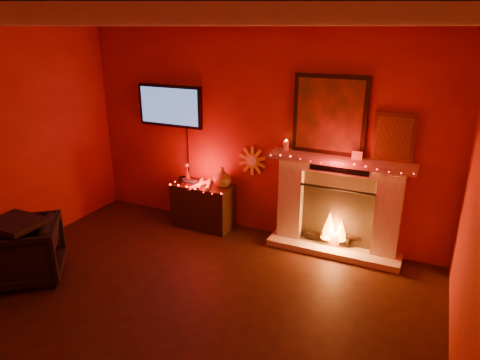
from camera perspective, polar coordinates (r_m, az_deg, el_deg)
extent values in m
plane|color=black|center=(4.27, -12.05, -19.90)|extent=(5.00, 5.00, 0.00)
plane|color=beige|center=(3.31, -15.55, 19.21)|extent=(5.00, 5.00, 0.00)
plane|color=maroon|center=(5.63, 2.23, 5.96)|extent=(5.00, 0.00, 5.00)
cube|color=#EFDDC9|center=(5.61, 12.26, -8.96)|extent=(1.65, 0.40, 0.08)
cube|color=#EFDDC9|center=(5.60, 6.88, -2.82)|extent=(0.30, 0.22, 0.95)
cube|color=#EFDDC9|center=(5.39, 19.10, -4.75)|extent=(0.30, 0.22, 0.95)
cube|color=#EFDDC9|center=(5.28, 13.31, 1.65)|extent=(1.50, 0.22, 0.14)
cube|color=#EFDDC9|center=(5.19, 13.25, 2.51)|extent=(1.72, 0.34, 0.06)
cube|color=#7F634A|center=(5.52, 13.00, -3.56)|extent=(0.90, 0.10, 0.95)
cube|color=black|center=(5.39, 12.51, -5.09)|extent=(0.90, 0.02, 0.78)
cylinder|color=black|center=(5.63, 11.48, -7.62)|extent=(0.55, 0.09, 0.09)
cylinder|color=black|center=(5.59, 13.37, -7.29)|extent=(0.51, 0.18, 0.08)
cone|color=orange|center=(5.55, 11.81, -5.91)|extent=(0.20, 0.20, 0.34)
cone|color=orange|center=(5.55, 13.32, -6.49)|extent=(0.16, 0.16, 0.26)
sphere|color=#FF3F07|center=(5.61, 12.49, -7.61)|extent=(0.18, 0.18, 0.18)
cube|color=black|center=(5.24, 11.86, 8.48)|extent=(0.88, 0.05, 0.95)
cube|color=#B94518|center=(5.21, 11.79, 8.43)|extent=(0.78, 0.01, 0.85)
cube|color=#AF7833|center=(5.17, 19.83, 5.36)|extent=(0.46, 0.04, 0.56)
cube|color=#B08528|center=(5.15, 19.80, 5.31)|extent=(0.38, 0.01, 0.48)
cylinder|color=white|center=(5.39, 6.15, 4.55)|extent=(0.07, 0.07, 0.12)
cube|color=white|center=(5.17, 15.34, 3.17)|extent=(0.12, 0.01, 0.10)
cube|color=black|center=(6.14, -9.30, 9.74)|extent=(1.00, 0.06, 0.58)
cube|color=#446AB0|center=(6.12, -9.48, 9.68)|extent=(0.92, 0.01, 0.50)
cylinder|color=black|center=(6.16, -6.97, 3.95)|extent=(0.02, 0.02, 0.66)
cylinder|color=yellow|center=(5.73, 1.65, 2.57)|extent=(0.20, 0.03, 0.20)
cylinder|color=white|center=(5.72, 1.59, 2.53)|extent=(0.13, 0.01, 0.13)
cube|color=black|center=(6.06, -4.94, -3.42)|extent=(0.83, 0.41, 0.63)
imported|color=brown|center=(5.83, -2.37, 0.41)|extent=(0.25, 0.25, 0.26)
imported|color=black|center=(6.01, -7.71, -0.01)|extent=(0.12, 0.12, 0.09)
cylinder|color=white|center=(5.90, -5.36, -0.54)|extent=(0.18, 0.37, 0.05)
cylinder|color=white|center=(5.85, -5.59, -0.71)|extent=(0.14, 0.38, 0.05)
cylinder|color=white|center=(5.86, -4.22, -0.63)|extent=(0.20, 0.37, 0.05)
cube|color=#4F2116|center=(5.95, -6.74, -0.48)|extent=(0.20, 0.14, 0.03)
cube|color=#20364A|center=(5.95, -6.62, -0.22)|extent=(0.17, 0.12, 0.02)
imported|color=black|center=(5.38, -26.76, -8.50)|extent=(1.04, 1.04, 0.68)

